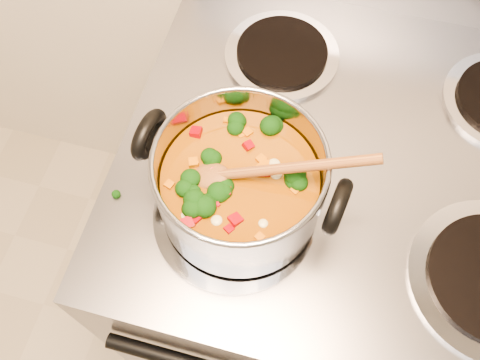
# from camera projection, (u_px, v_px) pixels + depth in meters

# --- Properties ---
(electric_range) EXTENTS (0.80, 0.72, 1.08)m
(electric_range) POSITION_uv_depth(u_px,v_px,m) (332.00, 251.00, 1.25)
(electric_range) COLOR gray
(electric_range) RESTS_ON ground
(stockpot) EXTENTS (0.30, 0.23, 0.14)m
(stockpot) POSITION_uv_depth(u_px,v_px,m) (240.00, 184.00, 0.73)
(stockpot) COLOR #9C9CA3
(stockpot) RESTS_ON electric_range
(wooden_spoon) EXTENTS (0.26, 0.08, 0.10)m
(wooden_spoon) POSITION_uv_depth(u_px,v_px,m) (249.00, 172.00, 0.70)
(wooden_spoon) COLOR brown
(wooden_spoon) RESTS_ON stockpot
(cooktop_crumbs) EXTENTS (0.31, 0.22, 0.01)m
(cooktop_crumbs) POSITION_uv_depth(u_px,v_px,m) (272.00, 257.00, 0.76)
(cooktop_crumbs) COLOR black
(cooktop_crumbs) RESTS_ON electric_range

